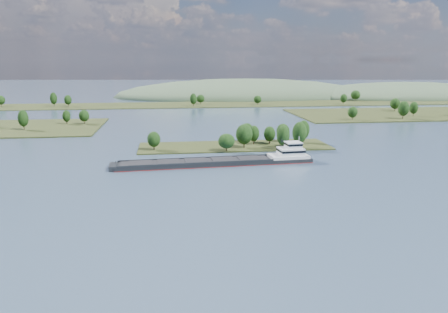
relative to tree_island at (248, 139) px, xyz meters
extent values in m
plane|color=#354B5C|center=(-7.14, -58.16, -4.00)|extent=(1800.00, 1800.00, 0.00)
cube|color=#283015|center=(-7.14, 1.84, -4.00)|extent=(100.00, 30.00, 1.20)
cylinder|color=black|center=(15.74, -10.60, -1.42)|extent=(0.50, 0.50, 3.96)
ellipsoid|color=black|center=(15.74, -10.60, 3.62)|extent=(6.60, 6.60, 10.20)
cylinder|color=black|center=(1.43, 13.04, -1.73)|extent=(0.50, 0.50, 3.34)
ellipsoid|color=black|center=(1.43, 13.04, 2.51)|extent=(7.50, 7.50, 8.58)
cylinder|color=black|center=(-3.16, -4.87, -1.39)|extent=(0.50, 0.50, 4.02)
ellipsoid|color=black|center=(-3.16, -4.87, 3.71)|extent=(8.79, 8.79, 10.33)
cylinder|color=black|center=(3.58, 3.72, -1.72)|extent=(0.50, 0.50, 3.36)
ellipsoid|color=black|center=(3.58, 3.72, 2.56)|extent=(5.93, 5.93, 8.65)
cylinder|color=black|center=(-13.25, -11.77, -1.97)|extent=(0.50, 0.50, 2.87)
ellipsoid|color=black|center=(-13.25, -11.77, 1.68)|extent=(8.41, 8.41, 7.38)
cylinder|color=black|center=(-48.95, -4.46, -1.87)|extent=(0.50, 0.50, 3.07)
ellipsoid|color=black|center=(-48.95, -4.46, 2.04)|extent=(6.59, 6.59, 7.90)
cylinder|color=black|center=(12.04, 3.29, -1.81)|extent=(0.50, 0.50, 3.18)
ellipsoid|color=black|center=(12.04, 3.29, 2.22)|extent=(6.27, 6.27, 8.17)
cylinder|color=black|center=(31.43, 5.51, -1.41)|extent=(0.50, 0.50, 3.99)
ellipsoid|color=black|center=(31.43, 5.51, 3.67)|extent=(6.61, 6.61, 10.27)
cylinder|color=black|center=(24.81, -8.77, -1.17)|extent=(0.50, 0.50, 4.46)
ellipsoid|color=black|center=(24.81, -8.77, 4.49)|extent=(7.45, 7.45, 11.46)
cylinder|color=black|center=(21.06, 9.64, -1.77)|extent=(0.50, 0.50, 3.27)
ellipsoid|color=black|center=(21.06, 9.64, 2.39)|extent=(7.26, 7.26, 8.40)
cylinder|color=black|center=(-100.00, 92.83, -1.57)|extent=(0.50, 0.50, 3.27)
ellipsoid|color=black|center=(-100.00, 92.83, 2.59)|extent=(7.20, 7.20, 8.41)
cylinder|color=black|center=(-112.06, 93.44, -1.61)|extent=(0.50, 0.50, 3.19)
ellipsoid|color=black|center=(-112.06, 93.44, 2.45)|extent=(5.58, 5.58, 8.21)
cylinder|color=black|center=(-133.59, 69.90, -1.08)|extent=(0.50, 0.50, 4.25)
ellipsoid|color=black|center=(-133.59, 69.90, 4.32)|extent=(6.55, 6.55, 10.92)
cylinder|color=black|center=(95.62, 88.82, -1.55)|extent=(0.50, 0.50, 3.30)
ellipsoid|color=black|center=(95.62, 88.82, 2.64)|extent=(7.25, 7.25, 8.48)
cylinder|color=black|center=(136.63, 89.91, -0.97)|extent=(0.50, 0.50, 4.46)
ellipsoid|color=black|center=(136.63, 89.91, 4.70)|extent=(8.33, 8.33, 11.47)
cylinder|color=black|center=(152.93, 103.46, -1.30)|extent=(0.50, 0.50, 3.81)
ellipsoid|color=black|center=(152.93, 103.46, 3.54)|extent=(6.60, 6.60, 9.79)
cylinder|color=black|center=(156.58, 139.49, -1.36)|extent=(0.50, 0.50, 3.68)
ellipsoid|color=black|center=(156.58, 139.49, 3.31)|extent=(8.57, 8.57, 9.46)
cube|color=#283015|center=(-7.14, 221.84, -4.00)|extent=(900.00, 60.00, 1.20)
cylinder|color=black|center=(-150.65, 218.20, -1.15)|extent=(0.50, 0.50, 4.50)
ellipsoid|color=black|center=(-150.65, 218.20, 4.57)|extent=(6.80, 6.80, 11.58)
cylinder|color=black|center=(136.25, 204.64, -1.69)|extent=(0.50, 0.50, 3.42)
ellipsoid|color=black|center=(136.25, 204.64, 2.66)|extent=(6.87, 6.87, 8.80)
cylinder|color=black|center=(-8.15, 224.39, -1.82)|extent=(0.50, 0.50, 3.17)
ellipsoid|color=black|center=(-8.15, 224.39, 2.21)|extent=(8.15, 8.15, 8.15)
cylinder|color=black|center=(163.00, 236.82, -1.48)|extent=(0.50, 0.50, 3.84)
ellipsoid|color=black|center=(163.00, 236.82, 3.39)|extent=(10.38, 10.38, 9.86)
cylinder|color=black|center=(-202.00, 226.24, -1.66)|extent=(0.50, 0.50, 3.49)
ellipsoid|color=black|center=(-202.00, 226.24, 2.77)|extent=(8.19, 8.19, 8.96)
cylinder|color=black|center=(-137.04, 216.46, -1.57)|extent=(0.50, 0.50, 3.67)
ellipsoid|color=black|center=(-137.04, 216.46, 3.10)|extent=(7.00, 7.00, 9.45)
cylinder|color=black|center=(48.44, 211.36, -1.89)|extent=(0.50, 0.50, 3.03)
ellipsoid|color=black|center=(48.44, 211.36, 1.96)|extent=(7.81, 7.81, 7.79)
cylinder|color=black|center=(-16.72, 203.80, -1.34)|extent=(0.50, 0.50, 4.13)
ellipsoid|color=black|center=(-16.72, 203.80, 3.91)|extent=(6.63, 6.63, 10.62)
ellipsoid|color=#3C5138|center=(252.86, 291.84, -4.00)|extent=(260.00, 140.00, 36.00)
ellipsoid|color=#3C5138|center=(52.86, 321.84, -4.00)|extent=(320.00, 160.00, 44.00)
cube|color=black|center=(-21.43, -36.85, -3.46)|extent=(86.75, 16.59, 2.37)
cube|color=maroon|center=(-21.43, -36.85, -3.95)|extent=(86.97, 16.82, 0.27)
cube|color=black|center=(-30.38, -32.17, -1.95)|extent=(66.69, 4.95, 0.86)
cube|color=black|center=(-29.67, -42.71, -1.95)|extent=(66.69, 4.95, 0.86)
cube|color=black|center=(-30.03, -37.44, -2.12)|extent=(65.17, 14.05, 0.32)
cube|color=black|center=(-53.68, -39.04, -1.79)|extent=(10.27, 9.47, 0.38)
cube|color=black|center=(-41.85, -38.24, -1.79)|extent=(10.27, 9.47, 0.38)
cube|color=black|center=(-30.03, -37.44, -1.79)|extent=(10.27, 9.47, 0.38)
cube|color=black|center=(-18.20, -36.64, -1.79)|extent=(10.27, 9.47, 0.38)
cube|color=black|center=(-6.37, -35.83, -1.79)|extent=(10.27, 9.47, 0.38)
cube|color=black|center=(-64.97, -39.81, -3.03)|extent=(3.88, 9.90, 2.16)
cylinder|color=black|center=(-63.90, -39.73, -1.52)|extent=(0.28, 0.28, 2.37)
cube|color=silver|center=(11.91, -34.59, -1.63)|extent=(17.90, 11.49, 1.29)
cube|color=silver|center=(12.98, -34.52, 0.52)|extent=(11.34, 9.33, 3.23)
cube|color=black|center=(12.98, -34.52, 0.95)|extent=(11.57, 9.56, 0.97)
cube|color=silver|center=(14.06, -34.45, 3.33)|extent=(6.89, 6.89, 2.37)
cube|color=black|center=(14.06, -34.45, 3.76)|extent=(7.12, 7.12, 0.86)
cube|color=silver|center=(14.06, -34.45, 4.62)|extent=(7.35, 7.35, 0.22)
cylinder|color=silver|center=(16.74, -34.26, 5.91)|extent=(0.23, 0.23, 2.80)
cylinder|color=black|center=(9.54, -31.51, 4.83)|extent=(0.57, 0.57, 1.29)
camera|label=1|loc=(-41.56, -221.73, 40.85)|focal=35.00mm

